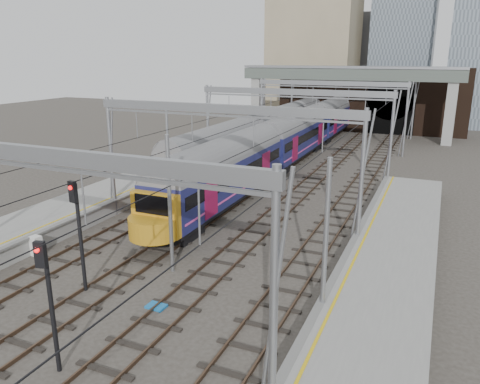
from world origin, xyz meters
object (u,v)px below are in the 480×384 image
at_px(train_main, 316,125).
at_px(signal_near_left, 78,224).
at_px(train_second, 276,127).
at_px(relay_cabinet, 36,246).
at_px(signal_near_centre, 48,292).

distance_m(train_main, signal_near_left, 39.54).
relative_size(train_second, relay_cabinet, 42.96).
height_order(train_main, train_second, train_main).
relative_size(train_main, train_second, 1.42).
xyz_separation_m(signal_near_left, signal_near_centre, (3.17, -4.97, -0.23)).
height_order(signal_near_left, relay_cabinet, signal_near_left).
bearing_deg(train_second, signal_near_left, -84.78).
xyz_separation_m(train_main, signal_near_centre, (2.51, -44.51, 0.48)).
bearing_deg(signal_near_centre, signal_near_left, 108.04).
distance_m(train_main, relay_cabinet, 37.91).
bearing_deg(signal_near_left, train_main, 97.88).
height_order(train_second, signal_near_centre, signal_near_centre).
bearing_deg(relay_cabinet, train_second, 94.87).
height_order(train_main, relay_cabinet, train_main).
distance_m(train_main, train_second, 4.97).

